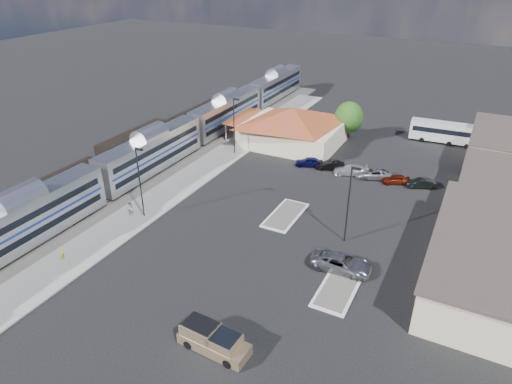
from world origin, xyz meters
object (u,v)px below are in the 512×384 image
at_px(station_depot, 293,126).
at_px(coach_bus, 444,131).
at_px(pickup_truck, 214,340).
at_px(suv, 341,263).

distance_m(station_depot, coach_bus, 25.28).
relative_size(station_depot, pickup_truck, 3.05).
bearing_deg(coach_bus, suv, 170.74).
bearing_deg(station_depot, pickup_truck, -74.60).
bearing_deg(station_depot, suv, -58.61).
height_order(pickup_truck, coach_bus, coach_bus).
distance_m(station_depot, pickup_truck, 45.51).
distance_m(pickup_truck, suv, 15.70).
xyz_separation_m(station_depot, suv, (17.83, -29.23, -2.29)).
bearing_deg(coach_bus, pickup_truck, 166.51).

